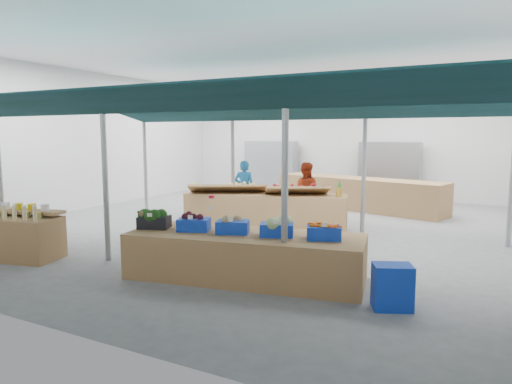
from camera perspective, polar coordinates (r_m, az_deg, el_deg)
floor at (r=11.41m, az=0.19°, el=-4.30°), size 13.00×13.00×0.00m
hall at (r=12.49m, az=3.25°, el=8.88°), size 13.00×13.00×13.00m
pole_grid at (r=9.30m, az=-0.64°, el=4.34°), size 10.00×4.60×3.00m
awnings at (r=9.30m, az=-0.65°, el=10.31°), size 9.50×7.08×0.30m
back_shelving_left at (r=17.72m, az=1.89°, el=3.06°), size 2.00×0.50×2.00m
back_shelving_right at (r=16.30m, az=16.33°, el=2.42°), size 2.00×0.50×2.00m
bottle_shelf at (r=9.57m, az=-27.98°, el=-4.80°), size 1.87×1.40×1.05m
veg_counter at (r=7.29m, az=-1.37°, el=-8.03°), size 3.87×1.90×0.72m
fruit_counter at (r=11.19m, az=1.20°, el=-2.35°), size 4.03×1.86×0.84m
far_counter at (r=14.30m, az=12.59°, el=-0.19°), size 5.43×2.43×0.96m
crate_stack at (r=6.33m, az=16.67°, el=-11.29°), size 0.60×0.52×0.60m
vendor_left at (r=12.65m, az=-1.47°, el=0.42°), size 0.65×0.50×1.57m
vendor_right at (r=11.89m, az=6.15°, el=-0.05°), size 0.88×0.76×1.57m
crate_broccoli at (r=7.81m, az=-12.60°, el=-3.26°), size 0.59×0.51×0.35m
crate_beets at (r=7.49m, az=-7.77°, el=-3.80°), size 0.59×0.51×0.29m
crate_celeriac at (r=7.24m, az=-2.94°, el=-4.03°), size 0.59×0.51×0.31m
crate_cabbage at (r=7.03m, az=2.62°, el=-4.25°), size 0.59×0.51×0.35m
crate_carrots at (r=6.90m, az=8.46°, el=-4.94°), size 0.59×0.51×0.29m
sparrow at (r=7.77m, az=-14.14°, el=-2.69°), size 0.12×0.09×0.11m
pole_ribbon at (r=8.70m, az=-5.59°, el=-0.74°), size 0.12×0.12×0.28m
apple_heap_yellow at (r=11.25m, az=-3.54°, el=0.70°), size 2.00×1.52×0.27m
apple_heap_red at (r=10.88m, az=5.19°, el=0.46°), size 1.65×1.33×0.27m
pineapple at (r=10.78m, az=10.35°, el=0.40°), size 0.14×0.14×0.39m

